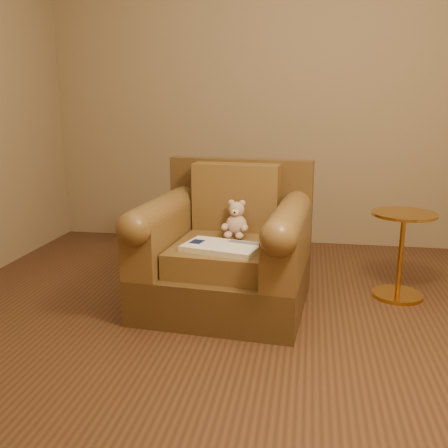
# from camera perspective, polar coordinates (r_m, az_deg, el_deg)

# --- Properties ---
(floor) EXTENTS (4.00, 4.00, 0.00)m
(floor) POSITION_cam_1_polar(r_m,az_deg,el_deg) (2.76, 2.24, -13.04)
(floor) COLOR #502F1B
(floor) RESTS_ON ground
(armchair) EXTENTS (1.04, 1.00, 0.87)m
(armchair) POSITION_cam_1_polar(r_m,az_deg,el_deg) (3.11, 0.35, -3.12)
(armchair) COLOR #52391B
(armchair) RESTS_ON floor
(teddy_bear) EXTENTS (0.17, 0.19, 0.23)m
(teddy_bear) POSITION_cam_1_polar(r_m,az_deg,el_deg) (3.14, 1.38, 0.18)
(teddy_bear) COLOR tan
(teddy_bear) RESTS_ON armchair
(guidebook) EXTENTS (0.47, 0.35, 0.03)m
(guidebook) POSITION_cam_1_polar(r_m,az_deg,el_deg) (2.85, -0.32, -2.68)
(guidebook) COLOR beige
(guidebook) RESTS_ON armchair
(side_table) EXTENTS (0.40, 0.40, 0.57)m
(side_table) POSITION_cam_1_polar(r_m,az_deg,el_deg) (3.40, 19.57, -3.06)
(side_table) COLOR gold
(side_table) RESTS_ON floor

